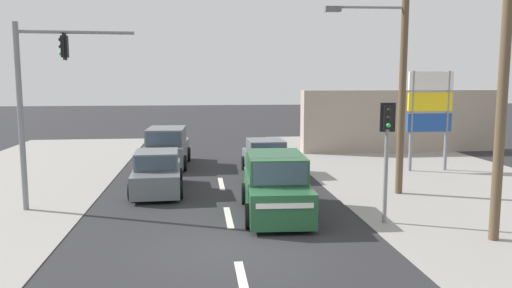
# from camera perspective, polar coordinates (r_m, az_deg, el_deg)

# --- Properties ---
(ground_plane) EXTENTS (140.00, 140.00, 0.00)m
(ground_plane) POSITION_cam_1_polar(r_m,az_deg,el_deg) (12.70, -2.33, -12.02)
(ground_plane) COLOR #28282B
(lane_dash_near) EXTENTS (0.20, 2.40, 0.01)m
(lane_dash_near) POSITION_cam_1_polar(r_m,az_deg,el_deg) (10.84, -1.52, -15.51)
(lane_dash_near) COLOR silver
(lane_dash_near) RESTS_ON ground
(lane_dash_mid) EXTENTS (0.20, 2.40, 0.01)m
(lane_dash_mid) POSITION_cam_1_polar(r_m,az_deg,el_deg) (15.56, -3.16, -8.34)
(lane_dash_mid) COLOR silver
(lane_dash_mid) RESTS_ON ground
(lane_dash_far) EXTENTS (0.20, 2.40, 0.01)m
(lane_dash_far) POSITION_cam_1_polar(r_m,az_deg,el_deg) (20.41, -3.99, -4.54)
(lane_dash_far) COLOR silver
(lane_dash_far) RESTS_ON ground
(utility_pole_foreground_right) EXTENTS (3.78, 0.56, 10.42)m
(utility_pole_foreground_right) POSITION_cam_1_polar(r_m,az_deg,el_deg) (14.20, 26.29, 12.13)
(utility_pole_foreground_right) COLOR brown
(utility_pole_foreground_right) RESTS_ON ground
(utility_pole_midground_right) EXTENTS (3.78, 0.40, 9.36)m
(utility_pole_midground_right) POSITION_cam_1_polar(r_m,az_deg,el_deg) (18.84, 16.11, 9.61)
(utility_pole_midground_right) COLOR brown
(utility_pole_midground_right) RESTS_ON ground
(traffic_signal_mast) EXTENTS (3.69, 0.44, 6.00)m
(traffic_signal_mast) POSITION_cam_1_polar(r_m,az_deg,el_deg) (17.33, -23.73, 5.49)
(traffic_signal_mast) COLOR slate
(traffic_signal_mast) RESTS_ON ground
(pedestal_signal_right_kerb) EXTENTS (0.44, 0.30, 3.56)m
(pedestal_signal_right_kerb) POSITION_cam_1_polar(r_m,az_deg,el_deg) (14.90, 14.73, 0.20)
(pedestal_signal_right_kerb) COLOR slate
(pedestal_signal_right_kerb) RESTS_ON ground
(shopping_plaza_sign) EXTENTS (2.10, 0.16, 4.60)m
(shopping_plaza_sign) POSITION_cam_1_polar(r_m,az_deg,el_deg) (24.19, 19.26, 4.06)
(shopping_plaza_sign) COLOR slate
(shopping_plaza_sign) RESTS_ON ground
(shopfront_wall_far) EXTENTS (12.00, 1.00, 3.60)m
(shopfront_wall_far) POSITION_cam_1_polar(r_m,az_deg,el_deg) (30.46, 16.42, 2.55)
(shopfront_wall_far) COLOR #A39384
(shopfront_wall_far) RESTS_ON ground
(sedan_oncoming_mid) EXTENTS (1.95, 4.27, 1.56)m
(sedan_oncoming_mid) POSITION_cam_1_polar(r_m,az_deg,el_deg) (22.19, 1.13, -1.71)
(sedan_oncoming_mid) COLOR slate
(sedan_oncoming_mid) RESTS_ON ground
(suv_oncoming_near) EXTENTS (2.24, 4.62, 1.90)m
(suv_oncoming_near) POSITION_cam_1_polar(r_m,az_deg,el_deg) (15.70, 2.29, -4.88)
(suv_oncoming_near) COLOR #235633
(suv_oncoming_near) RESTS_ON ground
(suv_receding_far) EXTENTS (2.21, 4.61, 1.90)m
(suv_receding_far) POSITION_cam_1_polar(r_m,az_deg,el_deg) (24.70, -10.13, -0.47)
(suv_receding_far) COLOR slate
(suv_receding_far) RESTS_ON ground
(sedan_crossing_left) EXTENTS (2.00, 4.29, 1.56)m
(sedan_crossing_left) POSITION_cam_1_polar(r_m,az_deg,el_deg) (19.17, -11.23, -3.31)
(sedan_crossing_left) COLOR slate
(sedan_crossing_left) RESTS_ON ground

